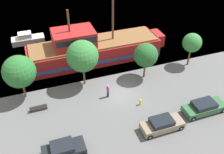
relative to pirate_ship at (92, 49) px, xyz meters
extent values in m
plane|color=#5B5B5E|center=(0.99, -8.60, -1.84)|extent=(160.00, 160.00, 0.00)
cube|color=#A31E1E|center=(0.30, 0.00, -0.52)|extent=(18.74, 4.95, 2.64)
cube|color=#234C93|center=(0.30, 0.00, -0.92)|extent=(18.36, 5.03, 0.45)
cube|color=#A31E1E|center=(10.27, 0.00, -0.12)|extent=(1.40, 2.72, 1.85)
cube|color=brown|center=(0.30, 0.00, 0.93)|extent=(17.99, 4.56, 0.25)
cube|color=#A31E1E|center=(-2.52, 0.00, 2.13)|extent=(5.62, 3.96, 2.17)
cube|color=black|center=(-2.52, 0.00, 2.46)|extent=(5.34, 4.02, 0.78)
cylinder|color=#4C331E|center=(3.11, 0.00, 4.07)|extent=(0.28, 0.28, 6.03)
cylinder|color=#4C331E|center=(-2.98, 0.00, 3.62)|extent=(0.28, 0.28, 5.13)
cube|color=#B7B2A8|center=(-8.49, 8.52, -1.37)|extent=(5.13, 1.99, 0.93)
cube|color=silver|center=(-8.88, 8.52, -0.49)|extent=(2.05, 1.55, 0.84)
cube|color=black|center=(-8.26, 8.52, -0.49)|extent=(0.12, 1.39, 0.67)
cube|color=black|center=(-7.11, -15.13, -1.23)|extent=(3.97, 1.84, 0.73)
cube|color=black|center=(-7.23, -15.13, -0.63)|extent=(2.06, 1.66, 0.47)
cylinder|color=black|center=(-5.59, -14.30, -1.50)|extent=(0.67, 0.22, 0.67)
cylinder|color=gray|center=(-5.59, -14.30, -1.50)|extent=(0.26, 0.25, 0.26)
cylinder|color=black|center=(-8.62, -14.30, -1.50)|extent=(0.67, 0.22, 0.67)
cylinder|color=gray|center=(-8.62, -14.30, -1.50)|extent=(0.26, 0.25, 0.26)
cube|color=#2D5B38|center=(8.64, -14.66, -1.25)|extent=(4.85, 1.84, 0.66)
cube|color=black|center=(8.49, -14.66, -0.68)|extent=(2.52, 1.65, 0.50)
cylinder|color=black|center=(10.59, -15.49, -1.50)|extent=(0.68, 0.22, 0.68)
cylinder|color=gray|center=(10.59, -15.49, -1.50)|extent=(0.26, 0.25, 0.26)
cylinder|color=black|center=(10.59, -13.83, -1.50)|extent=(0.68, 0.22, 0.68)
cylinder|color=gray|center=(10.59, -13.83, -1.50)|extent=(0.26, 0.25, 0.26)
cylinder|color=black|center=(6.69, -15.49, -1.50)|extent=(0.68, 0.22, 0.68)
cylinder|color=gray|center=(6.69, -15.49, -1.50)|extent=(0.26, 0.25, 0.26)
cylinder|color=black|center=(6.69, -13.83, -1.50)|extent=(0.68, 0.22, 0.68)
cylinder|color=gray|center=(6.69, -13.83, -1.50)|extent=(0.26, 0.25, 0.26)
cube|color=#7F705B|center=(2.99, -15.37, -1.26)|extent=(4.44, 1.75, 0.68)
cube|color=black|center=(2.86, -15.37, -0.67)|extent=(2.31, 1.57, 0.51)
cylinder|color=black|center=(4.77, -16.16, -1.52)|extent=(0.64, 0.22, 0.64)
cylinder|color=gray|center=(4.77, -16.16, -1.52)|extent=(0.24, 0.25, 0.24)
cylinder|color=black|center=(4.77, -14.59, -1.52)|extent=(0.64, 0.22, 0.64)
cylinder|color=gray|center=(4.77, -14.59, -1.52)|extent=(0.24, 0.25, 0.24)
cylinder|color=black|center=(1.22, -16.16, -1.52)|extent=(0.64, 0.22, 0.64)
cylinder|color=gray|center=(1.22, -16.16, -1.52)|extent=(0.24, 0.25, 0.24)
cylinder|color=black|center=(1.22, -14.59, -1.52)|extent=(0.64, 0.22, 0.64)
cylinder|color=gray|center=(1.22, -14.59, -1.52)|extent=(0.24, 0.25, 0.24)
cylinder|color=yellow|center=(2.45, -11.24, -1.56)|extent=(0.22, 0.22, 0.56)
sphere|color=yellow|center=(2.45, -11.24, -1.20)|extent=(0.25, 0.25, 0.25)
cylinder|color=yellow|center=(2.29, -11.24, -1.53)|extent=(0.10, 0.09, 0.09)
cylinder|color=yellow|center=(2.61, -11.24, -1.53)|extent=(0.10, 0.09, 0.09)
cube|color=#4C4742|center=(-8.71, -8.21, -1.42)|extent=(1.91, 0.45, 0.05)
cube|color=#4C4742|center=(-8.71, -8.40, -1.19)|extent=(1.91, 0.06, 0.40)
cube|color=#2D2D2D|center=(-9.60, -8.21, -1.64)|extent=(0.12, 0.36, 0.40)
cube|color=#2D2D2D|center=(-7.82, -8.21, -1.64)|extent=(0.12, 0.36, 0.40)
cylinder|color=#232838|center=(-0.60, -8.63, -1.42)|extent=(0.27, 0.27, 0.85)
cylinder|color=#99338C|center=(-0.60, -8.63, -0.67)|extent=(0.32, 0.32, 0.65)
sphere|color=tan|center=(-0.60, -8.63, -0.22)|extent=(0.23, 0.23, 0.23)
cylinder|color=brown|center=(-9.94, -5.29, -0.81)|extent=(0.24, 0.24, 2.06)
sphere|color=#286B2D|center=(-9.94, -5.29, 1.81)|extent=(3.75, 3.75, 3.75)
cylinder|color=brown|center=(-2.61, -5.20, -0.61)|extent=(0.24, 0.24, 2.47)
sphere|color=#337A38|center=(-2.61, -5.20, 2.28)|extent=(3.89, 3.89, 3.89)
cylinder|color=brown|center=(5.24, -6.39, -0.83)|extent=(0.24, 0.24, 2.03)
sphere|color=#235B28|center=(5.24, -6.39, 1.49)|extent=(3.08, 3.08, 3.08)
cylinder|color=brown|center=(12.40, -5.81, -0.63)|extent=(0.24, 0.24, 2.41)
sphere|color=#337A38|center=(12.40, -5.81, 1.67)|extent=(2.59, 2.59, 2.59)
camera|label=1|loc=(-7.77, -30.27, 17.91)|focal=40.00mm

